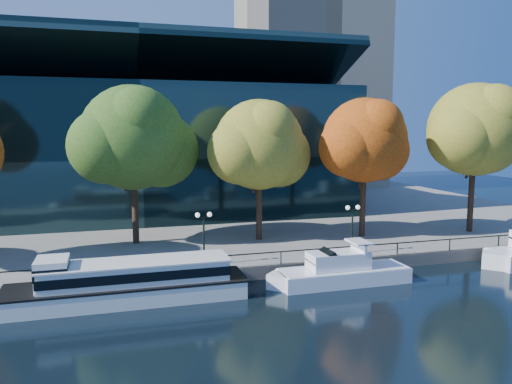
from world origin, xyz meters
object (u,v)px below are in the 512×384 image
object	(u,v)px
cruiser_near	(339,271)
tree_3	(261,147)
tree_2	(135,140)
tour_boat	(122,281)
tree_4	(366,142)
lamp_2	(353,218)
lamp_1	(204,226)
tree_5	(477,132)

from	to	relation	value
cruiser_near	tree_3	xyz separation A→B (m)	(-2.41, 11.36, 8.58)
tree_2	tree_3	xyz separation A→B (m)	(10.98, -1.64, -0.64)
tour_boat	tree_4	size ratio (longest dim) A/B	1.29
tour_boat	lamp_2	bearing A→B (deg)	10.90
lamp_1	lamp_2	bearing A→B (deg)	0.00
tree_3	tree_4	distance (m)	9.94
tree_3	tree_5	world-z (taller)	tree_5
tree_2	tree_3	size ratio (longest dim) A/B	1.09
tree_2	tree_3	bearing A→B (deg)	-8.48
tree_3	tree_4	size ratio (longest dim) A/B	0.98
tour_boat	tree_4	bearing A→B (deg)	22.72
tree_2	tree_3	world-z (taller)	tree_2
tree_5	lamp_1	bearing A→B (deg)	-170.10
tour_boat	tree_3	bearing A→B (deg)	40.35
tree_5	lamp_1	xyz separation A→B (m)	(-27.88, -4.86, -6.87)
cruiser_near	lamp_1	xyz separation A→B (m)	(-9.07, 4.08, 3.02)
tour_boat	cruiser_near	bearing A→B (deg)	-2.17
cruiser_near	lamp_1	world-z (taller)	lamp_1
tree_4	lamp_2	xyz separation A→B (m)	(-4.29, -5.92, -5.92)
cruiser_near	tree_5	bearing A→B (deg)	25.44
tree_3	lamp_2	world-z (taller)	tree_3
lamp_1	tree_4	bearing A→B (deg)	19.75
lamp_1	lamp_2	distance (m)	12.21
tree_3	lamp_2	xyz separation A→B (m)	(5.55, -7.27, -5.56)
tree_2	tree_5	xyz separation A→B (m)	(32.20, -4.05, 0.67)
tour_boat	lamp_1	distance (m)	7.46
tree_4	lamp_2	size ratio (longest dim) A/B	3.23
tour_boat	tree_5	bearing A→B (deg)	13.87
lamp_2	tree_5	bearing A→B (deg)	17.24
tree_2	lamp_1	bearing A→B (deg)	-64.14
tour_boat	tree_5	world-z (taller)	tree_5
cruiser_near	lamp_2	xyz separation A→B (m)	(3.14, 4.08, 3.02)
tree_4	tree_2	bearing A→B (deg)	171.84
tour_boat	tree_5	distance (m)	36.21
tour_boat	cruiser_near	distance (m)	15.12
tree_4	tour_boat	bearing A→B (deg)	-157.28
cruiser_near	tree_4	size ratio (longest dim) A/B	0.82
tree_3	lamp_2	size ratio (longest dim) A/B	3.18
cruiser_near	tree_4	xyz separation A→B (m)	(7.43, 10.01, 8.94)
tree_4	lamp_2	world-z (taller)	tree_4
tree_5	lamp_2	distance (m)	17.79
tour_boat	tree_4	xyz separation A→B (m)	(22.54, 9.44, 8.54)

